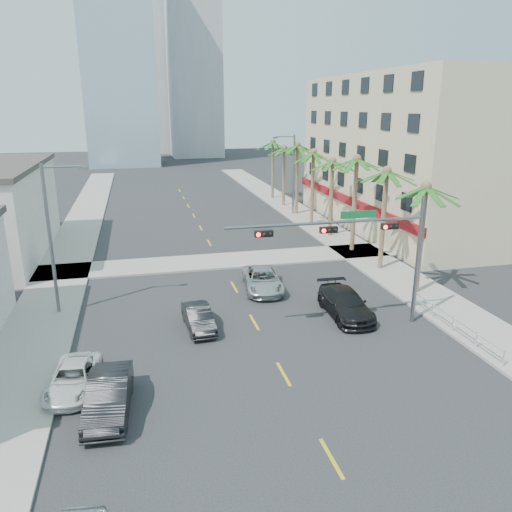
{
  "coord_description": "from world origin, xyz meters",
  "views": [
    {
      "loc": [
        -6.11,
        -15.91,
        12.08
      ],
      "look_at": [
        0.51,
        11.68,
        3.5
      ],
      "focal_mm": 35.0,
      "sensor_mm": 36.0,
      "label": 1
    }
  ],
  "objects_px": {
    "car_parked_mid": "(109,396)",
    "traffic_signal_mast": "(367,241)",
    "car_lane_right": "(345,304)",
    "car_lane_center": "(263,280)",
    "car_lane_left": "(198,318)",
    "car_parked_far": "(73,378)"
  },
  "relations": [
    {
      "from": "traffic_signal_mast",
      "to": "car_lane_center",
      "type": "height_order",
      "value": "traffic_signal_mast"
    },
    {
      "from": "car_parked_mid",
      "to": "car_lane_right",
      "type": "relative_size",
      "value": 0.88
    },
    {
      "from": "car_parked_mid",
      "to": "car_parked_far",
      "type": "relative_size",
      "value": 1.1
    },
    {
      "from": "traffic_signal_mast",
      "to": "car_lane_left",
      "type": "bearing_deg",
      "value": 167.78
    },
    {
      "from": "traffic_signal_mast",
      "to": "car_lane_center",
      "type": "bearing_deg",
      "value": 119.35
    },
    {
      "from": "car_parked_far",
      "to": "car_lane_right",
      "type": "bearing_deg",
      "value": 24.89
    },
    {
      "from": "traffic_signal_mast",
      "to": "car_lane_left",
      "type": "height_order",
      "value": "traffic_signal_mast"
    },
    {
      "from": "traffic_signal_mast",
      "to": "car_lane_center",
      "type": "relative_size",
      "value": 2.12
    },
    {
      "from": "car_lane_left",
      "to": "car_lane_center",
      "type": "xyz_separation_m",
      "value": [
        5.03,
        5.15,
        0.08
      ]
    },
    {
      "from": "car_lane_center",
      "to": "car_parked_mid",
      "type": "bearing_deg",
      "value": -120.92
    },
    {
      "from": "car_parked_mid",
      "to": "traffic_signal_mast",
      "type": "bearing_deg",
      "value": 25.12
    },
    {
      "from": "car_parked_far",
      "to": "car_parked_mid",
      "type": "bearing_deg",
      "value": -46.03
    },
    {
      "from": "traffic_signal_mast",
      "to": "car_parked_mid",
      "type": "bearing_deg",
      "value": -158.97
    },
    {
      "from": "car_lane_right",
      "to": "car_lane_center",
      "type": "bearing_deg",
      "value": 126.3
    },
    {
      "from": "car_parked_far",
      "to": "car_lane_right",
      "type": "distance_m",
      "value": 15.66
    },
    {
      "from": "car_lane_left",
      "to": "car_lane_center",
      "type": "bearing_deg",
      "value": 41.76
    },
    {
      "from": "car_parked_mid",
      "to": "car_lane_left",
      "type": "distance_m",
      "value": 8.51
    },
    {
      "from": "car_lane_center",
      "to": "car_lane_right",
      "type": "distance_m",
      "value": 6.55
    },
    {
      "from": "car_parked_mid",
      "to": "car_lane_left",
      "type": "xyz_separation_m",
      "value": [
        4.56,
        7.18,
        -0.12
      ]
    },
    {
      "from": "car_lane_left",
      "to": "car_lane_right",
      "type": "height_order",
      "value": "car_lane_right"
    },
    {
      "from": "traffic_signal_mast",
      "to": "car_lane_right",
      "type": "relative_size",
      "value": 2.08
    },
    {
      "from": "car_parked_mid",
      "to": "car_lane_left",
      "type": "height_order",
      "value": "car_parked_mid"
    }
  ]
}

